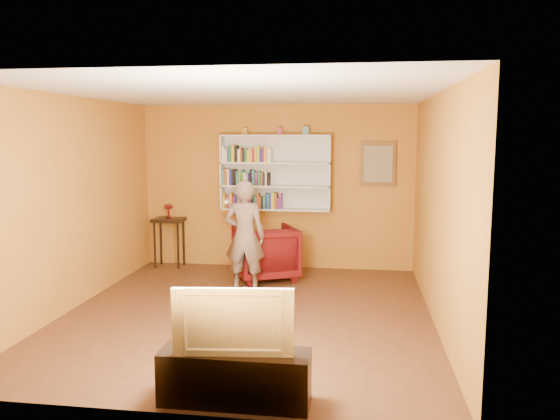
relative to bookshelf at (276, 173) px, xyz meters
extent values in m
cube|color=#492A17|center=(0.00, -2.41, -1.65)|extent=(5.30, 5.80, 0.12)
cube|color=#AA6A1F|center=(0.00, 0.11, -0.24)|extent=(5.30, 0.04, 2.70)
cube|color=#AA6A1F|center=(0.00, -4.93, -0.24)|extent=(5.30, 0.04, 2.70)
cube|color=#AA6A1F|center=(-2.27, -2.41, -0.24)|extent=(0.04, 5.80, 2.70)
cube|color=#AA6A1F|center=(2.27, -2.41, -0.24)|extent=(0.04, 5.80, 2.70)
cube|color=silver|center=(0.00, -2.41, 1.14)|extent=(5.30, 5.80, 0.06)
cube|color=silver|center=(0.00, 0.07, 0.01)|extent=(1.80, 0.03, 1.20)
cube|color=silver|center=(-0.89, -0.06, 0.01)|extent=(0.03, 0.28, 1.20)
cube|color=silver|center=(0.89, -0.06, 0.01)|extent=(0.03, 0.28, 1.20)
cube|color=silver|center=(0.00, -0.06, -0.59)|extent=(1.80, 0.28, 0.03)
cube|color=silver|center=(0.00, -0.06, -0.21)|extent=(1.80, 0.28, 0.03)
cube|color=silver|center=(0.00, -0.06, 0.17)|extent=(1.80, 0.28, 0.03)
cube|color=silver|center=(0.00, -0.06, 0.61)|extent=(1.80, 0.28, 0.03)
cube|color=gold|center=(-0.84, -0.11, -0.46)|extent=(0.04, 0.15, 0.24)
cube|color=#924B1A|center=(-0.80, -0.10, -0.47)|extent=(0.03, 0.17, 0.21)
cube|color=#6A2A7E|center=(-0.77, -0.11, -0.47)|extent=(0.04, 0.17, 0.22)
cube|color=gold|center=(-0.72, -0.10, -0.45)|extent=(0.04, 0.17, 0.25)
cube|color=maroon|center=(-0.68, -0.12, -0.48)|extent=(0.04, 0.14, 0.19)
cube|color=#242198|center=(-0.64, -0.10, -0.47)|extent=(0.04, 0.17, 0.23)
cube|color=gold|center=(-0.59, -0.10, -0.46)|extent=(0.04, 0.18, 0.23)
cube|color=#6A2A7E|center=(-0.55, -0.11, -0.48)|extent=(0.04, 0.15, 0.20)
cube|color=gold|center=(-0.51, -0.11, -0.46)|extent=(0.04, 0.15, 0.24)
cube|color=teal|center=(-0.47, -0.10, -0.46)|extent=(0.03, 0.19, 0.25)
cube|color=#6A2A7E|center=(-0.43, -0.10, -0.45)|extent=(0.03, 0.19, 0.27)
cube|color=#6A2A7E|center=(-0.40, -0.11, -0.47)|extent=(0.03, 0.16, 0.23)
cube|color=black|center=(-0.36, -0.10, -0.48)|extent=(0.03, 0.18, 0.21)
cube|color=teal|center=(-0.32, -0.10, -0.48)|extent=(0.04, 0.18, 0.21)
cube|color=#924B1A|center=(-0.27, -0.10, -0.46)|extent=(0.03, 0.17, 0.25)
cube|color=#924B1A|center=(-0.24, -0.11, -0.48)|extent=(0.03, 0.15, 0.20)
cube|color=black|center=(-0.21, -0.11, -0.48)|extent=(0.03, 0.15, 0.19)
cube|color=teal|center=(-0.17, -0.10, -0.47)|extent=(0.03, 0.18, 0.21)
cube|color=#242198|center=(-0.13, -0.12, -0.45)|extent=(0.02, 0.15, 0.26)
cube|color=#19743C|center=(-0.10, -0.10, -0.46)|extent=(0.03, 0.17, 0.25)
cube|color=#242198|center=(-0.07, -0.12, -0.45)|extent=(0.03, 0.14, 0.25)
cube|color=gold|center=(-0.03, -0.12, -0.45)|extent=(0.04, 0.14, 0.27)
cube|color=#924B1A|center=(0.02, -0.10, -0.45)|extent=(0.04, 0.19, 0.26)
cube|color=#6A2A7E|center=(0.06, -0.11, -0.48)|extent=(0.03, 0.15, 0.19)
cube|color=#6A2A7E|center=(0.10, -0.10, -0.46)|extent=(0.03, 0.18, 0.25)
cube|color=teal|center=(-0.84, -0.11, -0.07)|extent=(0.03, 0.17, 0.27)
cube|color=#924B1A|center=(-0.80, -0.12, -0.07)|extent=(0.04, 0.15, 0.27)
cube|color=white|center=(-0.76, -0.10, -0.07)|extent=(0.03, 0.17, 0.27)
cube|color=#242198|center=(-0.72, -0.10, -0.08)|extent=(0.04, 0.17, 0.25)
cube|color=black|center=(-0.68, -0.11, -0.07)|extent=(0.02, 0.16, 0.26)
cube|color=black|center=(-0.65, -0.11, -0.07)|extent=(0.03, 0.16, 0.26)
cube|color=teal|center=(-0.61, -0.11, -0.08)|extent=(0.04, 0.16, 0.23)
cube|color=gold|center=(-0.57, -0.11, -0.08)|extent=(0.03, 0.17, 0.23)
cube|color=#19743C|center=(-0.53, -0.10, -0.08)|extent=(0.03, 0.18, 0.25)
cube|color=white|center=(-0.49, -0.10, -0.10)|extent=(0.04, 0.18, 0.21)
cube|color=white|center=(-0.45, -0.11, -0.10)|extent=(0.02, 0.15, 0.19)
cube|color=#242198|center=(-0.42, -0.11, -0.10)|extent=(0.02, 0.15, 0.19)
cube|color=black|center=(-0.39, -0.11, -0.07)|extent=(0.03, 0.17, 0.26)
cube|color=teal|center=(-0.35, -0.11, -0.08)|extent=(0.04, 0.16, 0.25)
cube|color=#6A2A7E|center=(-0.30, -0.10, -0.09)|extent=(0.04, 0.18, 0.22)
cube|color=#19743C|center=(-0.25, -0.10, -0.09)|extent=(0.04, 0.19, 0.23)
cube|color=#924B1A|center=(-0.21, -0.11, -0.09)|extent=(0.03, 0.17, 0.21)
cube|color=black|center=(-0.17, -0.11, -0.10)|extent=(0.04, 0.15, 0.19)
cube|color=white|center=(-0.14, -0.11, -0.07)|extent=(0.02, 0.17, 0.25)
cube|color=black|center=(-0.10, -0.10, -0.10)|extent=(0.03, 0.19, 0.21)
cube|color=white|center=(-0.84, -0.12, 0.31)|extent=(0.04, 0.14, 0.25)
cube|color=white|center=(-0.80, -0.11, 0.28)|extent=(0.04, 0.17, 0.20)
cube|color=#242198|center=(-0.76, -0.10, 0.29)|extent=(0.02, 0.17, 0.22)
cube|color=#19743C|center=(-0.72, -0.11, 0.31)|extent=(0.04, 0.15, 0.26)
cube|color=gold|center=(-0.68, -0.10, 0.31)|extent=(0.04, 0.19, 0.27)
cube|color=black|center=(-0.63, -0.11, 0.31)|extent=(0.04, 0.17, 0.27)
cube|color=white|center=(-0.58, -0.11, 0.29)|extent=(0.04, 0.15, 0.21)
cube|color=#924B1A|center=(-0.54, -0.11, 0.30)|extent=(0.02, 0.17, 0.23)
cube|color=black|center=(-0.51, -0.12, 0.28)|extent=(0.04, 0.14, 0.19)
cube|color=#19743C|center=(-0.47, -0.10, 0.29)|extent=(0.03, 0.17, 0.22)
cube|color=gold|center=(-0.43, -0.10, 0.28)|extent=(0.04, 0.18, 0.20)
cube|color=gold|center=(-0.39, -0.11, 0.29)|extent=(0.04, 0.16, 0.22)
cube|color=maroon|center=(-0.34, -0.11, 0.29)|extent=(0.03, 0.16, 0.22)
cube|color=gold|center=(-0.31, -0.10, 0.30)|extent=(0.03, 0.18, 0.25)
cube|color=gold|center=(-0.26, -0.10, 0.31)|extent=(0.04, 0.18, 0.25)
cube|color=#242198|center=(-0.22, -0.11, 0.28)|extent=(0.04, 0.16, 0.21)
cube|color=maroon|center=(-0.18, -0.12, 0.30)|extent=(0.02, 0.14, 0.24)
cube|color=gold|center=(-0.15, -0.11, 0.30)|extent=(0.04, 0.17, 0.25)
cube|color=white|center=(-0.11, -0.11, 0.31)|extent=(0.03, 0.17, 0.27)
cube|color=white|center=(-0.07, -0.10, 0.29)|extent=(0.03, 0.17, 0.22)
cube|color=olive|center=(-0.50, -0.06, 0.67)|extent=(0.08, 0.08, 0.11)
cube|color=#9C3449|center=(0.07, -0.06, 0.67)|extent=(0.08, 0.08, 0.11)
cube|color=slate|center=(0.49, -0.06, 0.68)|extent=(0.09, 0.09, 0.13)
cube|color=brown|center=(1.65, 0.06, 0.16)|extent=(0.55, 0.04, 0.70)
cube|color=gray|center=(1.65, 0.03, 0.16)|extent=(0.45, 0.02, 0.58)
cylinder|color=black|center=(-2.00, -0.31, -1.21)|extent=(0.04, 0.04, 0.77)
cylinder|color=black|center=(-1.59, -0.31, -1.21)|extent=(0.04, 0.04, 0.77)
cylinder|color=black|center=(-2.00, -0.01, -1.21)|extent=(0.04, 0.04, 0.77)
cylinder|color=black|center=(-1.59, -0.01, -1.21)|extent=(0.04, 0.04, 0.77)
cube|color=black|center=(-1.79, -0.16, -0.79)|extent=(0.51, 0.39, 0.06)
cylinder|color=maroon|center=(-1.79, -0.16, -0.76)|extent=(0.10, 0.10, 0.02)
cylinder|color=maroon|center=(-1.79, -0.16, -0.68)|extent=(0.03, 0.03, 0.13)
ellipsoid|color=maroon|center=(-1.79, -0.16, -0.57)|extent=(0.14, 0.14, 0.09)
cylinder|color=#FAE0AB|center=(-1.72, -0.16, -0.58)|extent=(0.01, 0.01, 0.10)
cylinder|color=#FAE0AB|center=(-1.74, -0.12, -0.58)|extent=(0.01, 0.01, 0.10)
cylinder|color=#FAE0AB|center=(-1.77, -0.09, -0.58)|extent=(0.01, 0.01, 0.10)
cylinder|color=#FAE0AB|center=(-1.82, -0.09, -0.58)|extent=(0.01, 0.01, 0.10)
cylinder|color=#FAE0AB|center=(-1.85, -0.12, -0.58)|extent=(0.01, 0.01, 0.10)
cylinder|color=#FAE0AB|center=(-1.86, -0.16, -0.58)|extent=(0.01, 0.01, 0.10)
cylinder|color=#FAE0AB|center=(-1.85, -0.20, -0.58)|extent=(0.01, 0.01, 0.10)
cylinder|color=#FAE0AB|center=(-1.82, -0.23, -0.58)|extent=(0.01, 0.01, 0.10)
cylinder|color=#FAE0AB|center=(-1.77, -0.23, -0.58)|extent=(0.01, 0.01, 0.10)
cylinder|color=#FAE0AB|center=(-1.74, -0.20, -0.58)|extent=(0.01, 0.01, 0.10)
imported|color=#40040A|center=(-0.05, -0.73, -1.18)|extent=(1.18, 1.19, 0.83)
imported|color=brown|center=(-0.23, -1.43, -0.80)|extent=(0.59, 0.39, 1.59)
cube|color=silver|center=(-0.42, -1.67, -0.28)|extent=(0.04, 0.15, 0.04)
cube|color=black|center=(0.35, -4.66, -1.37)|extent=(1.24, 0.37, 0.44)
imported|color=black|center=(0.35, -4.66, -0.87)|extent=(0.98, 0.23, 0.56)
camera|label=1|loc=(1.31, -8.84, 0.60)|focal=35.00mm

